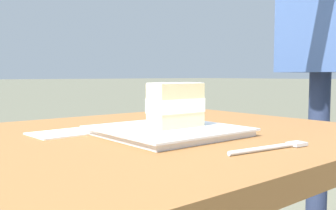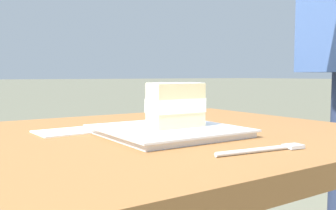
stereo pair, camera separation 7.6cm
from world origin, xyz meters
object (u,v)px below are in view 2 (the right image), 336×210
patio_table (68,192)px  dessert_fork (267,149)px  paper_napkin (69,131)px  cake_slice (176,105)px  dessert_plate (168,131)px

patio_table → dessert_fork: size_ratio=7.87×
patio_table → dessert_fork: 0.38m
paper_napkin → dessert_fork: bearing=117.8°
dessert_fork → paper_napkin: 0.43m
cake_slice → paper_napkin: 0.24m
dessert_plate → dessert_fork: bearing=99.7°
patio_table → cake_slice: 0.27m
cake_slice → patio_table: bearing=-15.4°
dessert_plate → paper_napkin: bearing=-42.7°
patio_table → cake_slice: bearing=164.6°
dessert_plate → cake_slice: (-0.01, 0.01, 0.05)m
cake_slice → dessert_plate: bearing=-39.7°
cake_slice → paper_napkin: size_ratio=0.82×
cake_slice → dessert_fork: (-0.03, 0.22, -0.06)m
dessert_plate → cake_slice: cake_slice is taller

